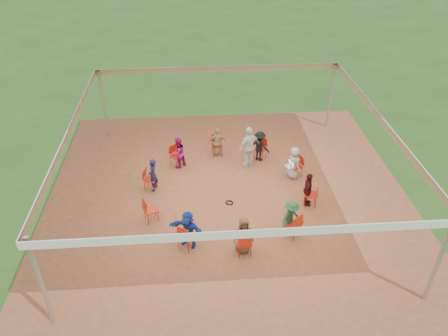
{
  "coord_description": "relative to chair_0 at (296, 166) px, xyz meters",
  "views": [
    {
      "loc": [
        -1.12,
        -12.54,
        9.71
      ],
      "look_at": [
        -0.14,
        0.3,
        1.06
      ],
      "focal_mm": 35.0,
      "sensor_mm": 36.0,
      "label": 1
    }
  ],
  "objects": [
    {
      "name": "chair_3",
      "position": [
        -4.57,
        1.1,
        0.0
      ],
      "size": [
        0.61,
        0.61,
        0.9
      ],
      "primitive_type": null,
      "rotation": [
        0.0,
        0.0,
        -2.44
      ],
      "color": "red",
      "rests_on": "ground"
    },
    {
      "name": "cable_coil",
      "position": [
        -2.68,
        -1.49,
        -0.43
      ],
      "size": [
        0.33,
        0.33,
        0.03
      ],
      "rotation": [
        0.0,
        0.0,
        -0.2
      ],
      "color": "black",
      "rests_on": "ground"
    },
    {
      "name": "chair_2",
      "position": [
        -2.91,
        1.79,
        0.0
      ],
      "size": [
        0.45,
        0.47,
        0.9
      ],
      "primitive_type": null,
      "rotation": [
        0.0,
        0.0,
        -3.06
      ],
      "color": "red",
      "rests_on": "ground"
    },
    {
      "name": "tent",
      "position": [
        -2.69,
        -1.11,
        1.92
      ],
      "size": [
        10.33,
        10.33,
        3.0
      ],
      "color": "#B2B2B7",
      "rests_on": "ground"
    },
    {
      "name": "chair_1",
      "position": [
        -1.17,
        1.37,
        0.0
      ],
      "size": [
        0.59,
        0.59,
        0.9
      ],
      "primitive_type": null,
      "rotation": [
        0.0,
        0.0,
        2.59
      ],
      "color": "red",
      "rests_on": "ground"
    },
    {
      "name": "chair_7",
      "position": [
        -2.46,
        -4.01,
        0.0
      ],
      "size": [
        0.45,
        0.47,
        0.9
      ],
      "primitive_type": null,
      "rotation": [
        0.0,
        0.0,
        0.08
      ],
      "color": "red",
      "rests_on": "ground"
    },
    {
      "name": "person_seated_5",
      "position": [
        -4.14,
        -3.49,
        0.2
      ],
      "size": [
        1.26,
        1.01,
        1.3
      ],
      "primitive_type": "imported",
      "rotation": [
        0.0,
        0.0,
        -0.55
      ],
      "color": "navy",
      "rests_on": "ground"
    },
    {
      "name": "dirt_patch",
      "position": [
        -2.69,
        -1.11,
        -0.44
      ],
      "size": [
        13.0,
        13.0,
        0.0
      ],
      "primitive_type": "plane",
      "color": "brown",
      "rests_on": "ground"
    },
    {
      "name": "person_seated_0",
      "position": [
        -0.11,
        -0.05,
        0.2
      ],
      "size": [
        0.57,
        0.72,
        1.3
      ],
      "primitive_type": "imported",
      "rotation": [
        0.0,
        0.0,
        1.96
      ],
      "color": "#9F9A8D",
      "rests_on": "ground"
    },
    {
      "name": "person_seated_8",
      "position": [
        0.02,
        -1.76,
        0.2
      ],
      "size": [
        0.56,
        0.83,
        1.3
      ],
      "primitive_type": "imported",
      "rotation": [
        0.0,
        0.0,
        1.33
      ],
      "color": "#410C11",
      "rests_on": "ground"
    },
    {
      "name": "chair_0",
      "position": [
        0.0,
        0.0,
        0.0
      ],
      "size": [
        0.57,
        0.56,
        0.9
      ],
      "primitive_type": null,
      "rotation": [
        0.0,
        0.0,
        1.96
      ],
      "color": "red",
      "rests_on": "ground"
    },
    {
      "name": "chair_5",
      "position": [
        -5.37,
        -2.22,
        0.0
      ],
      "size": [
        0.57,
        0.56,
        0.9
      ],
      "primitive_type": null,
      "rotation": [
        0.0,
        0.0,
        -1.18
      ],
      "color": "red",
      "rests_on": "ground"
    },
    {
      "name": "person_seated_7",
      "position": [
        -0.88,
        -3.23,
        0.2
      ],
      "size": [
        0.91,
        0.86,
        1.3
      ],
      "primitive_type": "imported",
      "rotation": [
        0.0,
        0.0,
        0.71
      ],
      "color": "#234C2A",
      "rests_on": "ground"
    },
    {
      "name": "chair_8",
      "position": [
        -0.8,
        -3.32,
        0.0
      ],
      "size": [
        0.61,
        0.61,
        0.9
      ],
      "primitive_type": null,
      "rotation": [
        0.0,
        0.0,
        0.71
      ],
      "color": "red",
      "rests_on": "ground"
    },
    {
      "name": "chair_9",
      "position": [
        0.14,
        -1.79,
        0.0
      ],
      "size": [
        0.53,
        0.51,
        0.9
      ],
      "primitive_type": null,
      "rotation": [
        0.0,
        0.0,
        1.33
      ],
      "color": "red",
      "rests_on": "ground"
    },
    {
      "name": "standing_person",
      "position": [
        -1.71,
        0.88,
        0.42
      ],
      "size": [
        1.13,
        0.99,
        1.72
      ],
      "primitive_type": "imported",
      "rotation": [
        0.0,
        0.0,
        3.72
      ],
      "color": "silver",
      "rests_on": "ground"
    },
    {
      "name": "person_seated_4",
      "position": [
        -5.39,
        -0.46,
        0.2
      ],
      "size": [
        0.41,
        0.53,
        1.3
      ],
      "primitive_type": "imported",
      "rotation": [
        0.0,
        0.0,
        -1.81
      ],
      "color": "#17163B",
      "rests_on": "ground"
    },
    {
      "name": "person_seated_6",
      "position": [
        -2.47,
        -3.89,
        0.2
      ],
      "size": [
        0.66,
        0.4,
        1.3
      ],
      "primitive_type": "imported",
      "rotation": [
        0.0,
        0.0,
        0.08
      ],
      "color": "brown",
      "rests_on": "ground"
    },
    {
      "name": "person_seated_2",
      "position": [
        -2.9,
        1.67,
        0.2
      ],
      "size": [
        0.79,
        0.45,
        1.3
      ],
      "primitive_type": "imported",
      "rotation": [
        0.0,
        0.0,
        -3.06
      ],
      "color": "tan",
      "rests_on": "ground"
    },
    {
      "name": "laptop",
      "position": [
        -0.26,
        -0.11,
        0.17
      ],
      "size": [
        0.37,
        0.41,
        0.23
      ],
      "rotation": [
        0.0,
        0.0,
        1.96
      ],
      "color": "#B7B7BC",
      "rests_on": "ground"
    },
    {
      "name": "person_seated_3",
      "position": [
        -4.49,
        1.01,
        0.2
      ],
      "size": [
        0.71,
        0.68,
        1.3
      ],
      "primitive_type": "imported",
      "rotation": [
        0.0,
        0.0,
        -2.44
      ],
      "color": "#921160",
      "rests_on": "ground"
    },
    {
      "name": "chair_4",
      "position": [
        -5.51,
        -0.43,
        0.0
      ],
      "size": [
        0.53,
        0.51,
        0.9
      ],
      "primitive_type": null,
      "rotation": [
        0.0,
        0.0,
        -1.81
      ],
      "color": "red",
      "rests_on": "ground"
    },
    {
      "name": "person_seated_1",
      "position": [
        -1.23,
        1.26,
        0.2
      ],
      "size": [
        0.93,
        0.79,
        1.3
      ],
      "primitive_type": "imported",
      "rotation": [
        0.0,
        0.0,
        2.59
      ],
      "color": "black",
      "rests_on": "ground"
    },
    {
      "name": "ground",
      "position": [
        -2.69,
        -1.11,
        -0.45
      ],
      "size": [
        80.0,
        80.0,
        0.0
      ],
      "primitive_type": "plane",
      "color": "#244B17",
      "rests_on": "ground"
    },
    {
      "name": "chair_6",
      "position": [
        -4.2,
        -3.59,
        0.0
      ],
      "size": [
        0.59,
        0.59,
        0.9
      ],
      "primitive_type": null,
      "rotation": [
        0.0,
        0.0,
        -0.55
      ],
      "color": "red",
      "rests_on": "ground"
    }
  ]
}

